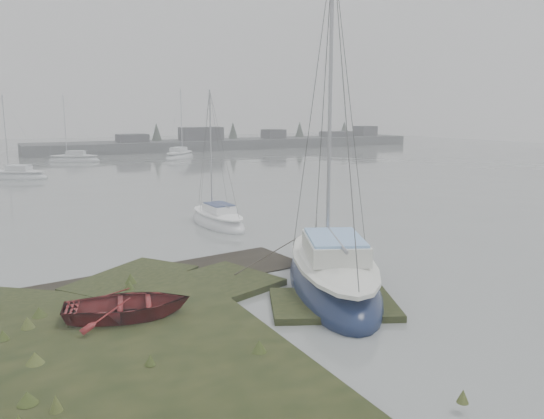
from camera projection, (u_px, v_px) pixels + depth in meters
The scene contains 8 objects.
ground at pixel (103, 183), 41.27m from camera, with size 160.00×160.00×0.00m, color gray.
far_shoreline at pixel (241, 143), 81.26m from camera, with size 60.00×8.00×4.15m.
sailboat_main at pixel (332, 277), 16.80m from camera, with size 5.70×8.30×11.20m.
sailboat_white at pixel (218, 221), 26.08m from camera, with size 1.83×5.06×7.07m.
sailboat_far_a at pixel (17, 176), 44.04m from camera, with size 5.34×4.35×7.43m.
sailboat_far_b at pixel (180, 156), 63.09m from camera, with size 5.82×5.96×8.85m.
sailboat_far_c at pixel (74, 159), 59.20m from camera, with size 5.87×3.95×7.92m.
dinghy at pixel (128, 305), 13.78m from camera, with size 2.30×3.22×0.67m, color maroon.
Camera 1 is at (-7.86, -12.30, 5.50)m, focal length 35.00 mm.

